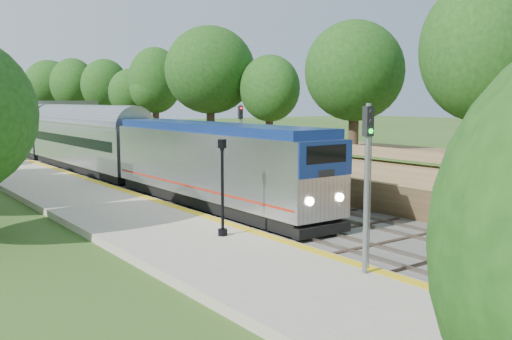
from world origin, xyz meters
TOP-DOWN VIEW (x-y plane):
  - trackbed at (2.00, 60.00)m, footprint 9.50×170.00m
  - platform at (-5.20, 16.00)m, footprint 6.40×68.00m
  - yellow_stripe at (-2.35, 16.00)m, footprint 0.55×68.00m
  - embankment at (10.35, 60.00)m, footprint 10.64×170.00m
  - signal_gantry at (2.47, 54.99)m, footprint 8.40×0.38m
  - lamppost_far at (-3.88, 12.36)m, footprint 0.42×0.42m
  - signal_platform at (-2.90, 4.92)m, footprint 0.34×0.27m
  - signal_farside at (6.20, 25.67)m, footprint 0.32×0.25m

SIDE VIEW (x-z plane):
  - trackbed at x=2.00m, z-range -0.07..0.21m
  - platform at x=-5.20m, z-range 0.00..0.38m
  - yellow_stripe at x=-2.35m, z-range 0.38..0.39m
  - embankment at x=10.35m, z-range -3.89..7.80m
  - lamppost_far at x=-3.88m, z-range 0.16..4.36m
  - signal_farside at x=6.20m, z-range 0.77..6.59m
  - signal_platform at x=-2.90m, z-range 1.04..6.81m
  - signal_gantry at x=2.47m, z-range 1.72..7.92m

